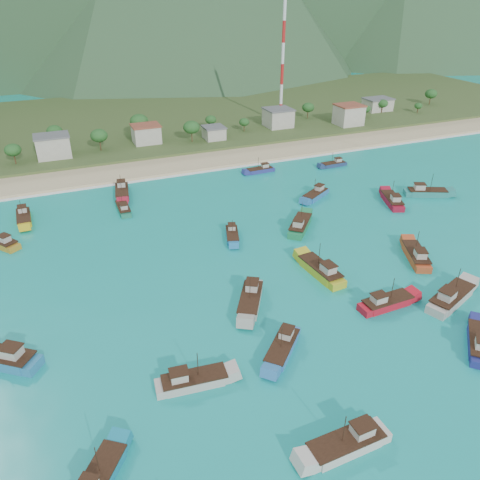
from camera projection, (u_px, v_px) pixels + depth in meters
name	position (u px, v px, depth m)	size (l,w,h in m)	color
ground	(280.00, 294.00, 90.10)	(600.00, 600.00, 0.00)	#0D8B93
beach	(172.00, 165.00, 154.09)	(400.00, 18.00, 1.20)	beige
land	(135.00, 121.00, 203.50)	(400.00, 110.00, 2.40)	#385123
surf_line	(180.00, 175.00, 146.40)	(400.00, 2.50, 0.08)	white
village	(189.00, 129.00, 174.51)	(212.34, 27.71, 7.61)	beige
vegetation	(128.00, 134.00, 167.91)	(275.47, 25.59, 9.03)	#235623
radio_tower	(283.00, 64.00, 183.79)	(1.20, 1.20, 46.52)	red
boat_1	(451.00, 298.00, 87.35)	(13.19, 7.98, 7.50)	#B4ADA2
boat_3	(282.00, 348.00, 75.71)	(9.69, 9.68, 6.25)	#2F75BB
boat_4	(2.00, 358.00, 73.34)	(12.24, 10.48, 7.40)	teal
boat_5	(386.00, 303.00, 86.28)	(10.97, 3.51, 6.43)	red
boat_6	(392.00, 201.00, 126.86)	(7.09, 11.75, 6.67)	maroon
boat_8	(334.00, 165.00, 152.99)	(8.89, 2.83, 5.22)	navy
boat_10	(479.00, 344.00, 76.58)	(9.85, 10.08, 6.43)	navy
boat_12	(232.00, 235.00, 109.91)	(5.30, 9.37, 5.31)	#1F75B5
boat_14	(123.00, 209.00, 122.71)	(2.79, 9.26, 5.46)	#1D7658
boat_15	(1.00, 243.00, 106.55)	(8.64, 10.25, 6.17)	#B17F23
boat_16	(347.00, 444.00, 59.80)	(11.55, 3.73, 6.76)	beige
boat_17	(250.00, 300.00, 86.92)	(9.12, 11.97, 7.01)	#A9A498
boat_19	(426.00, 193.00, 131.54)	(12.16, 8.06, 6.96)	teal
boat_21	(193.00, 381.00, 69.36)	(11.13, 4.29, 6.42)	#BEB5AC
boat_23	(321.00, 271.00, 95.74)	(4.70, 12.58, 7.27)	gold
boat_24	(122.00, 192.00, 131.85)	(5.23, 12.06, 6.89)	#B11A32
boat_25	(300.00, 226.00, 113.68)	(10.50, 11.24, 7.03)	#187D48
boat_27	(416.00, 256.00, 101.12)	(7.82, 11.89, 6.80)	#B14420
boat_28	(315.00, 195.00, 130.49)	(10.60, 8.06, 6.20)	#286CAF
boat_30	(260.00, 170.00, 148.11)	(9.14, 2.90, 5.36)	navy
boat_31	(24.00, 218.00, 117.64)	(3.44, 10.75, 6.31)	gold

